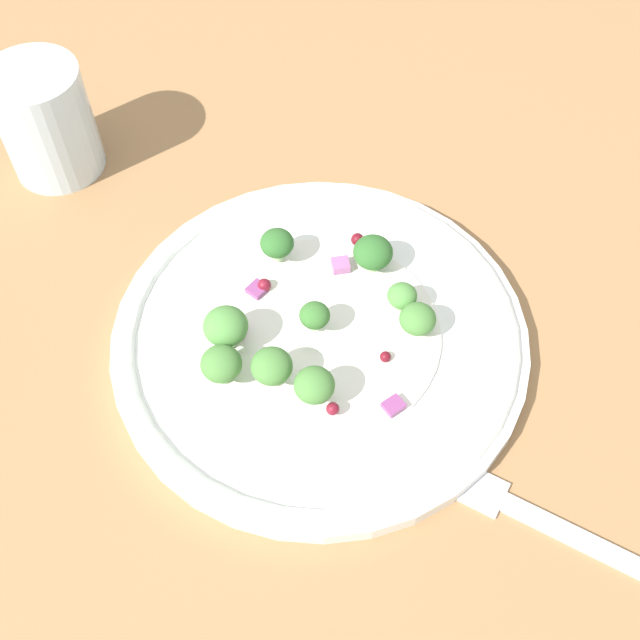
{
  "coord_description": "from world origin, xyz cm",
  "views": [
    {
      "loc": [
        17.0,
        -22.36,
        44.05
      ],
      "look_at": [
        1.64,
        1.56,
        2.7
      ],
      "focal_mm": 44.39,
      "sensor_mm": 36.0,
      "label": 1
    }
  ],
  "objects_px": {
    "broccoli_floret_1": "(221,364)",
    "fork": "(578,537)",
    "water_glass": "(46,121)",
    "broccoli_floret_0": "(402,296)",
    "plate": "(320,336)",
    "broccoli_floret_2": "(226,327)"
  },
  "relations": [
    {
      "from": "broccoli_floret_1",
      "to": "fork",
      "type": "relative_size",
      "value": 0.14
    },
    {
      "from": "broccoli_floret_1",
      "to": "water_glass",
      "type": "distance_m",
      "value": 0.25
    },
    {
      "from": "broccoli_floret_0",
      "to": "broccoli_floret_1",
      "type": "relative_size",
      "value": 0.77
    },
    {
      "from": "plate",
      "to": "water_glass",
      "type": "xyz_separation_m",
      "value": [
        -0.26,
        0.03,
        0.03
      ]
    },
    {
      "from": "broccoli_floret_2",
      "to": "water_glass",
      "type": "distance_m",
      "value": 0.23
    },
    {
      "from": "broccoli_floret_1",
      "to": "broccoli_floret_2",
      "type": "relative_size",
      "value": 0.9
    },
    {
      "from": "fork",
      "to": "water_glass",
      "type": "relative_size",
      "value": 2.17
    },
    {
      "from": "plate",
      "to": "broccoli_floret_2",
      "type": "distance_m",
      "value": 0.06
    },
    {
      "from": "broccoli_floret_2",
      "to": "fork",
      "type": "bearing_deg",
      "value": 1.74
    },
    {
      "from": "broccoli_floret_1",
      "to": "fork",
      "type": "distance_m",
      "value": 0.23
    },
    {
      "from": "water_glass",
      "to": "plate",
      "type": "bearing_deg",
      "value": -6.83
    },
    {
      "from": "broccoli_floret_1",
      "to": "broccoli_floret_2",
      "type": "distance_m",
      "value": 0.03
    },
    {
      "from": "broccoli_floret_0",
      "to": "broccoli_floret_1",
      "type": "height_order",
      "value": "broccoli_floret_1"
    },
    {
      "from": "broccoli_floret_0",
      "to": "broccoli_floret_2",
      "type": "relative_size",
      "value": 0.69
    },
    {
      "from": "plate",
      "to": "broccoli_floret_1",
      "type": "relative_size",
      "value": 10.53
    },
    {
      "from": "broccoli_floret_0",
      "to": "fork",
      "type": "relative_size",
      "value": 0.11
    },
    {
      "from": "broccoli_floret_2",
      "to": "water_glass",
      "type": "relative_size",
      "value": 0.33
    },
    {
      "from": "broccoli_floret_1",
      "to": "water_glass",
      "type": "relative_size",
      "value": 0.3
    },
    {
      "from": "broccoli_floret_1",
      "to": "fork",
      "type": "xyz_separation_m",
      "value": [
        0.23,
        0.03,
        -0.03
      ]
    },
    {
      "from": "broccoli_floret_0",
      "to": "fork",
      "type": "distance_m",
      "value": 0.18
    },
    {
      "from": "broccoli_floret_0",
      "to": "water_glass",
      "type": "bearing_deg",
      "value": -177.53
    },
    {
      "from": "broccoli_floret_2",
      "to": "broccoli_floret_0",
      "type": "bearing_deg",
      "value": 46.72
    }
  ]
}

